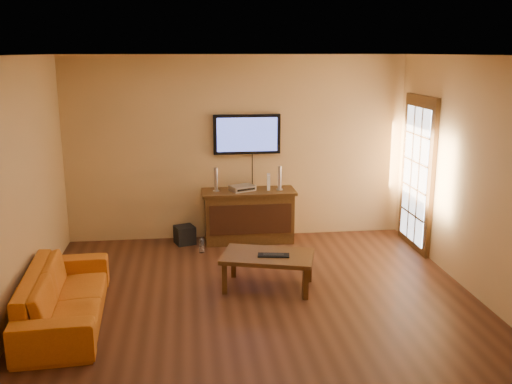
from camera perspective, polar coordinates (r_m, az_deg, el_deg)
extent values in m
plane|color=#3C1E10|center=(6.43, 0.26, -11.30)|extent=(5.00, 5.00, 0.00)
plane|color=tan|center=(8.42, -1.87, 4.39)|extent=(5.00, 0.00, 5.00)
plane|color=tan|center=(6.19, -23.32, -0.21)|extent=(0.00, 5.00, 5.00)
plane|color=tan|center=(6.76, 21.80, 1.04)|extent=(0.00, 5.00, 5.00)
plane|color=white|center=(5.82, 0.29, 13.52)|extent=(5.00, 5.00, 0.00)
cube|color=#40250E|center=(8.30, 15.83, 1.62)|extent=(0.06, 1.02, 2.22)
cube|color=white|center=(8.29, 15.61, 1.62)|extent=(0.01, 0.79, 1.89)
cube|color=#40250E|center=(8.40, -0.73, -2.52)|extent=(1.28, 0.48, 0.73)
cube|color=black|center=(8.16, -0.54, -2.76)|extent=(1.18, 0.02, 0.44)
cube|color=#40250E|center=(8.30, -0.74, 0.02)|extent=(1.36, 0.52, 0.04)
cube|color=black|center=(8.36, -0.92, 5.80)|extent=(0.98, 0.07, 0.58)
cube|color=#4857BB|center=(8.32, -0.89, 5.76)|extent=(0.88, 0.01, 0.49)
cube|color=#40250E|center=(6.75, 1.19, -6.46)|extent=(1.19, 0.91, 0.05)
cube|color=#40250E|center=(6.67, -3.18, -8.66)|extent=(0.06, 0.06, 0.37)
cube|color=#40250E|center=(6.54, 4.97, -9.16)|extent=(0.06, 0.06, 0.37)
cube|color=#40250E|center=(7.13, -2.28, -7.10)|extent=(0.06, 0.06, 0.37)
cube|color=#40250E|center=(7.01, 5.31, -7.53)|extent=(0.06, 0.06, 0.37)
imported|color=#CA6616|center=(6.27, -18.65, -9.00)|extent=(0.67, 1.95, 0.75)
cylinder|color=silver|center=(8.27, -4.00, 0.12)|extent=(0.09, 0.09, 0.01)
cylinder|color=silver|center=(8.23, -4.02, 1.29)|extent=(0.05, 0.05, 0.33)
cylinder|color=silver|center=(8.34, 2.37, 0.26)|extent=(0.10, 0.10, 0.01)
cylinder|color=silver|center=(8.30, 2.38, 1.45)|extent=(0.05, 0.05, 0.34)
cube|color=silver|center=(8.29, -1.40, 0.41)|extent=(0.41, 0.36, 0.08)
cube|color=white|center=(8.34, 1.27, 1.02)|extent=(0.07, 0.17, 0.23)
cube|color=black|center=(8.41, -7.14, -4.27)|extent=(0.34, 0.34, 0.27)
cylinder|color=white|center=(8.03, -5.47, -5.39)|extent=(0.07, 0.07, 0.19)
sphere|color=white|center=(8.00, -5.48, -4.69)|extent=(0.04, 0.04, 0.04)
cube|color=black|center=(6.69, 1.76, -6.34)|extent=(0.39, 0.20, 0.02)
cube|color=black|center=(6.69, 1.77, -6.25)|extent=(0.25, 0.13, 0.01)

